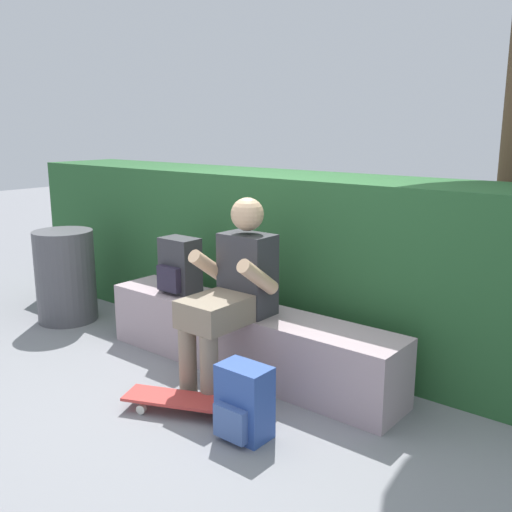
{
  "coord_description": "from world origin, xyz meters",
  "views": [
    {
      "loc": [
        2.37,
        -2.42,
        1.63
      ],
      "look_at": [
        0.09,
        0.37,
        0.81
      ],
      "focal_mm": 40.23,
      "sensor_mm": 36.0,
      "label": 1
    }
  ],
  "objects_px": {
    "bench_main": "(244,339)",
    "trash_bin": "(66,276)",
    "skateboard_near_person": "(191,402)",
    "backpack_on_bench": "(179,266)",
    "person_skater": "(233,288)",
    "backpack_on_ground": "(243,403)"
  },
  "relations": [
    {
      "from": "bench_main",
      "to": "person_skater",
      "type": "distance_m",
      "value": 0.48
    },
    {
      "from": "skateboard_near_person",
      "to": "person_skater",
      "type": "bearing_deg",
      "value": 99.78
    },
    {
      "from": "skateboard_near_person",
      "to": "backpack_on_ground",
      "type": "xyz_separation_m",
      "value": [
        0.39,
        0.0,
        0.12
      ]
    },
    {
      "from": "bench_main",
      "to": "skateboard_near_person",
      "type": "height_order",
      "value": "bench_main"
    },
    {
      "from": "person_skater",
      "to": "trash_bin",
      "type": "bearing_deg",
      "value": 178.86
    },
    {
      "from": "bench_main",
      "to": "backpack_on_bench",
      "type": "height_order",
      "value": "backpack_on_bench"
    },
    {
      "from": "trash_bin",
      "to": "backpack_on_ground",
      "type": "bearing_deg",
      "value": -11.64
    },
    {
      "from": "bench_main",
      "to": "backpack_on_bench",
      "type": "relative_size",
      "value": 5.67
    },
    {
      "from": "skateboard_near_person",
      "to": "backpack_on_bench",
      "type": "distance_m",
      "value": 1.15
    },
    {
      "from": "skateboard_near_person",
      "to": "bench_main",
      "type": "bearing_deg",
      "value": 103.69
    },
    {
      "from": "backpack_on_bench",
      "to": "trash_bin",
      "type": "bearing_deg",
      "value": -172.76
    },
    {
      "from": "bench_main",
      "to": "skateboard_near_person",
      "type": "relative_size",
      "value": 2.79
    },
    {
      "from": "bench_main",
      "to": "trash_bin",
      "type": "distance_m",
      "value": 1.86
    },
    {
      "from": "person_skater",
      "to": "skateboard_near_person",
      "type": "distance_m",
      "value": 0.73
    },
    {
      "from": "skateboard_near_person",
      "to": "trash_bin",
      "type": "relative_size",
      "value": 1.05
    },
    {
      "from": "person_skater",
      "to": "backpack_on_ground",
      "type": "relative_size",
      "value": 2.98
    },
    {
      "from": "bench_main",
      "to": "skateboard_near_person",
      "type": "distance_m",
      "value": 0.7
    },
    {
      "from": "person_skater",
      "to": "backpack_on_bench",
      "type": "xyz_separation_m",
      "value": [
        -0.69,
        0.2,
        -0.01
      ]
    },
    {
      "from": "person_skater",
      "to": "trash_bin",
      "type": "height_order",
      "value": "person_skater"
    },
    {
      "from": "bench_main",
      "to": "backpack_on_ground",
      "type": "xyz_separation_m",
      "value": [
        0.56,
        -0.66,
        -0.03
      ]
    },
    {
      "from": "bench_main",
      "to": "person_skater",
      "type": "relative_size",
      "value": 1.9
    },
    {
      "from": "person_skater",
      "to": "trash_bin",
      "type": "distance_m",
      "value": 1.94
    }
  ]
}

